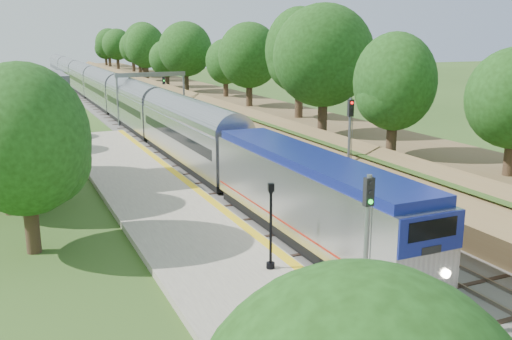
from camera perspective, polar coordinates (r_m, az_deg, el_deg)
name	(u,v)px	position (r m, az deg, el deg)	size (l,w,h in m)	color
trackbed	(139,119)	(74.48, -11.60, 5.05)	(9.50, 170.00, 0.28)	#4C4944
platform	(191,233)	(31.12, -6.52, -6.26)	(6.40, 68.00, 0.38)	gray
yellow_stripe	(240,222)	(31.97, -1.64, -5.26)	(0.55, 68.00, 0.01)	gold
embankment	(201,101)	(76.45, -5.52, 6.91)	(10.64, 170.00, 11.70)	brown
station_building	(3,133)	(42.50, -24.01, 3.44)	(8.60, 6.60, 8.00)	beige
signal_gantry	(151,84)	(69.19, -10.47, 8.44)	(8.40, 0.38, 6.20)	slate
trees_behind_platform	(60,147)	(33.34, -19.04, 2.16)	(7.82, 53.32, 7.21)	#332316
train	(104,92)	(86.82, -14.93, 7.52)	(3.03, 142.18, 4.46)	black
lamppost_far	(271,231)	(25.38, 1.48, -6.12)	(0.39, 0.39, 3.95)	black
signal_platform	(367,237)	(19.98, 11.00, -6.59)	(0.33, 0.27, 5.71)	slate
signal_farside	(349,138)	(36.88, 9.33, 3.16)	(0.36, 0.29, 6.60)	slate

